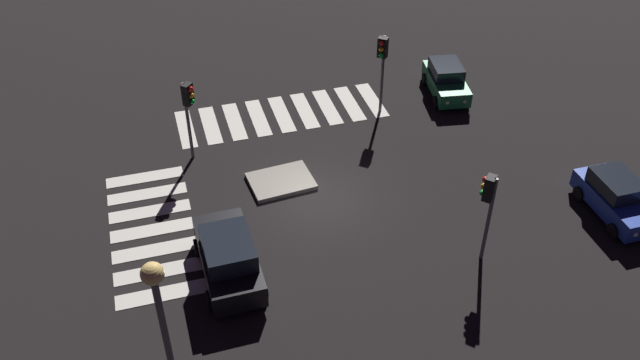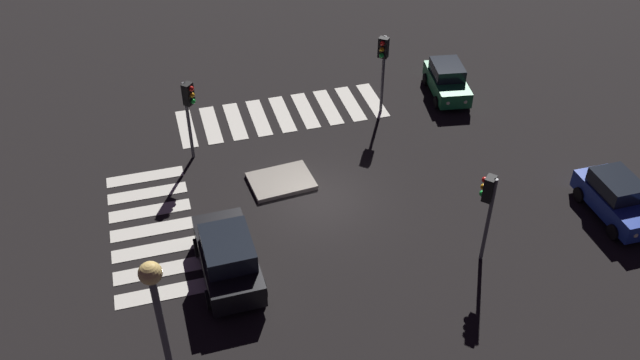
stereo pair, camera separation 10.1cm
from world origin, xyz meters
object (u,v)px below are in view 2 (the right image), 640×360
Objects in this scene: street_lamp at (162,328)px; traffic_island at (281,181)px; traffic_light_west at (488,198)px; traffic_light_east at (189,103)px; car_blue at (616,198)px; traffic_light_south at (383,57)px; car_green at (447,80)px; car_black at (228,257)px.

traffic_island is at bearing -116.53° from street_lamp.
street_lamp is (11.30, 4.44, 2.03)m from traffic_light_west.
street_lamp is at bearing -55.61° from traffic_light_east.
traffic_island is 13.39m from car_blue.
car_green is at bearing 140.51° from traffic_light_south.
car_blue is 11.67m from traffic_light_south.
traffic_island is 0.73× the size of traffic_light_east.
traffic_light_west is at bearing 40.27° from traffic_light_south.
car_black is 1.17× the size of traffic_light_east.
car_blue reaches higher than traffic_island.
car_blue is 1.03× the size of traffic_light_west.
car_black reaches higher than car_green.
car_blue is at bearing 73.19° from traffic_light_south.
car_black is (3.02, 4.71, 0.84)m from traffic_island.
traffic_island is at bearing -114.47° from car_blue.
car_black is 12.60m from traffic_light_south.
car_green is 21.89m from street_lamp.
street_lamp is at bearing -35.05° from car_green.
street_lamp is at bearing 157.80° from car_black.
traffic_light_south is (-8.85, -8.73, 2.08)m from car_black.
traffic_light_east is 0.54× the size of street_lamp.
car_black is 1.11× the size of traffic_light_south.
car_blue is 1.02× the size of traffic_light_east.
car_green is 4.43m from traffic_light_south.
car_green is (-9.60, -4.74, 0.69)m from traffic_island.
car_black is (12.61, 9.46, 0.15)m from car_green.
street_lamp is at bearing -73.54° from car_blue.
traffic_light_east is at bearing 1.06° from traffic_light_west.
traffic_light_west is at bearing -83.15° from car_blue.
car_black reaches higher than car_blue.
street_lamp is (11.19, 14.74, 1.84)m from traffic_light_south.
car_black is at bearing -93.12° from car_blue.
car_green is 0.87× the size of car_black.
traffic_light_west is 12.31m from street_lamp.
traffic_island is at bearing 2.80° from traffic_light_east.
traffic_island is 0.72× the size of car_blue.
traffic_light_south is 0.56× the size of street_lamp.
traffic_light_south is at bearing 51.50° from traffic_light_east.
street_lamp is (2.16, 13.47, 2.00)m from traffic_light_east.
street_lamp is at bearing 67.13° from traffic_light_west.
car_blue is at bearing 23.06° from car_green.
traffic_light_south is at bearing -43.65° from traffic_light_west.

